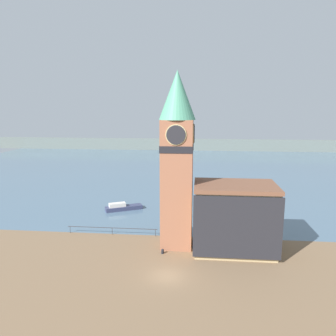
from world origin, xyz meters
The scene contains 8 objects.
ground_plane centered at (0.00, 0.00, 0.00)m, with size 160.00×160.00×0.00m, color brown.
water centered at (0.00, 71.80, 0.00)m, with size 160.00×120.00×0.00m.
far_shoreline centered at (0.00, 111.80, 2.50)m, with size 180.00×3.00×5.00m.
pier_railing centered at (-9.62, 11.55, 0.97)m, with size 13.83×0.08×1.09m.
clock_tower centered at (0.40, 8.65, 12.62)m, with size 4.81×4.81×23.74m.
pier_building centered at (8.16, 7.83, 4.57)m, with size 10.88×7.56×9.11m.
boat_near centered at (-10.88, 23.51, 0.54)m, with size 6.97×4.63×1.46m.
mooring_bollard_near centered at (-1.27, 5.74, 0.34)m, with size 0.37×0.37×0.66m.
Camera 1 is at (3.34, -34.45, 19.09)m, focal length 35.00 mm.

